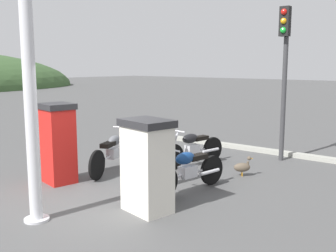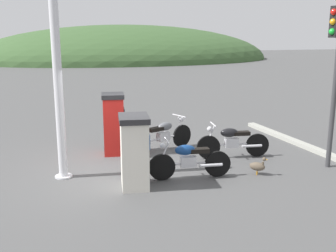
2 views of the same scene
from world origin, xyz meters
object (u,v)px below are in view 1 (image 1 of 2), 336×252
at_px(motorcycle_far_pump, 113,151).
at_px(motorcycle_extra, 193,148).
at_px(roadside_traffic_light, 284,58).
at_px(wandering_duck, 242,167).
at_px(motorcycle_near_pump, 189,169).
at_px(fuel_pump_near, 147,165).
at_px(fuel_pump_far, 58,143).
at_px(canopy_support_pole, 30,98).

height_order(motorcycle_far_pump, motorcycle_extra, motorcycle_far_pump).
bearing_deg(roadside_traffic_light, wandering_duck, 179.84).
bearing_deg(motorcycle_near_pump, fuel_pump_near, -174.67).
xyz_separation_m(motorcycle_extra, wandering_duck, (-0.02, -1.42, -0.24)).
relative_size(fuel_pump_far, motorcycle_near_pump, 0.88).
xyz_separation_m(fuel_pump_far, motorcycle_extra, (2.97, -1.31, -0.40)).
height_order(roadside_traffic_light, canopy_support_pole, canopy_support_pole).
height_order(fuel_pump_near, roadside_traffic_light, roadside_traffic_light).
height_order(motorcycle_near_pump, roadside_traffic_light, roadside_traffic_light).
distance_m(motorcycle_far_pump, motorcycle_extra, 1.97).
bearing_deg(motorcycle_far_pump, fuel_pump_far, 172.79).
distance_m(fuel_pump_far, roadside_traffic_light, 5.87).
bearing_deg(motorcycle_far_pump, wandering_duck, -58.22).
relative_size(fuel_pump_near, motorcycle_extra, 0.80).
relative_size(fuel_pump_near, motorcycle_far_pump, 0.78).
bearing_deg(canopy_support_pole, roadside_traffic_light, -10.92).
bearing_deg(canopy_support_pole, fuel_pump_near, -36.15).
relative_size(motorcycle_far_pump, canopy_support_pole, 0.50).
bearing_deg(fuel_pump_near, motorcycle_extra, 23.22).
distance_m(fuel_pump_far, motorcycle_extra, 3.27).
distance_m(fuel_pump_far, wandering_duck, 4.07).
height_order(motorcycle_near_pump, wandering_duck, motorcycle_near_pump).
distance_m(motorcycle_extra, roadside_traffic_light, 3.24).
distance_m(fuel_pump_near, roadside_traffic_light, 5.22).
distance_m(wandering_duck, roadside_traffic_light, 3.11).
distance_m(motorcycle_extra, wandering_duck, 1.44).
bearing_deg(motorcycle_far_pump, motorcycle_extra, -35.32).
bearing_deg(fuel_pump_far, canopy_support_pole, -134.14).
distance_m(motorcycle_far_pump, canopy_support_pole, 3.47).
xyz_separation_m(motorcycle_near_pump, canopy_support_pole, (-2.77, 0.95, 1.53)).
bearing_deg(wandering_duck, motorcycle_near_pump, 170.80).
height_order(fuel_pump_far, motorcycle_far_pump, fuel_pump_far).
bearing_deg(canopy_support_pole, motorcycle_extra, 2.59).
relative_size(motorcycle_extra, canopy_support_pole, 0.48).
relative_size(fuel_pump_near, canopy_support_pole, 0.39).
height_order(fuel_pump_near, motorcycle_extra, fuel_pump_near).
distance_m(motorcycle_far_pump, roadside_traffic_light, 4.86).
height_order(fuel_pump_far, roadside_traffic_light, roadside_traffic_light).
relative_size(fuel_pump_near, roadside_traffic_light, 0.41).
distance_m(fuel_pump_near, wandering_duck, 3.01).
bearing_deg(wandering_duck, roadside_traffic_light, -0.16).
relative_size(motorcycle_near_pump, motorcycle_far_pump, 0.94).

